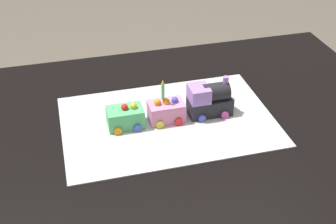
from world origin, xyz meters
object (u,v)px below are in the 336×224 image
Objects in this scene: cake_locomotive at (209,100)px; cake_car_caboose_mint_green at (125,117)px; cake_car_flatbed_bubblegum at (166,111)px; birthday_candle at (163,90)px; dining_table at (174,160)px.

cake_locomotive is 0.25m from cake_car_caboose_mint_green.
cake_car_flatbed_bubblegum and cake_car_caboose_mint_green have the same top height.
birthday_candle reaches higher than cake_car_flatbed_bubblegum.
cake_locomotive is at bearing -180.00° from birthday_candle.
cake_locomotive is (-0.12, -0.05, 0.16)m from dining_table.
dining_table is at bearing 101.03° from cake_car_flatbed_bubblegum.
dining_table is 14.00× the size of cake_car_caboose_mint_green.
cake_locomotive is 0.15m from birthday_candle.
dining_table is 0.15m from cake_car_flatbed_bubblegum.
cake_car_flatbed_bubblegum is (0.01, -0.05, 0.14)m from dining_table.
dining_table is at bearing 23.57° from cake_locomotive.
cake_locomotive is 1.40× the size of cake_car_flatbed_bubblegum.
dining_table is 14.00× the size of cake_car_flatbed_bubblegum.
cake_car_caboose_mint_green is at bearing -0.00° from cake_locomotive.
cake_car_caboose_mint_green is at bearing 0.00° from cake_car_flatbed_bubblegum.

